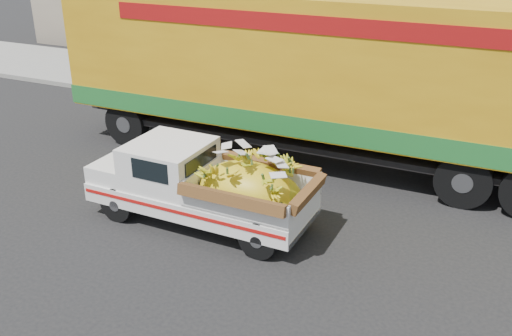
% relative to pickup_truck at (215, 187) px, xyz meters
% --- Properties ---
extents(ground, '(100.00, 100.00, 0.00)m').
position_rel_pickup_truck_xyz_m(ground, '(1.55, -0.64, -0.79)').
color(ground, black).
rests_on(ground, ground).
extents(curb, '(60.00, 0.25, 0.15)m').
position_rel_pickup_truck_xyz_m(curb, '(1.55, 6.17, -0.71)').
color(curb, gray).
rests_on(curb, ground).
extents(sidewalk, '(60.00, 4.00, 0.14)m').
position_rel_pickup_truck_xyz_m(sidewalk, '(1.55, 8.27, -0.72)').
color(sidewalk, gray).
rests_on(sidewalk, ground).
extents(pickup_truck, '(4.20, 1.59, 1.46)m').
position_rel_pickup_truck_xyz_m(pickup_truck, '(0.00, 0.00, 0.00)').
color(pickup_truck, black).
rests_on(pickup_truck, ground).
extents(semi_trailer, '(12.01, 2.58, 3.80)m').
position_rel_pickup_truck_xyz_m(semi_trailer, '(0.51, 3.72, 1.33)').
color(semi_trailer, black).
rests_on(semi_trailer, ground).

